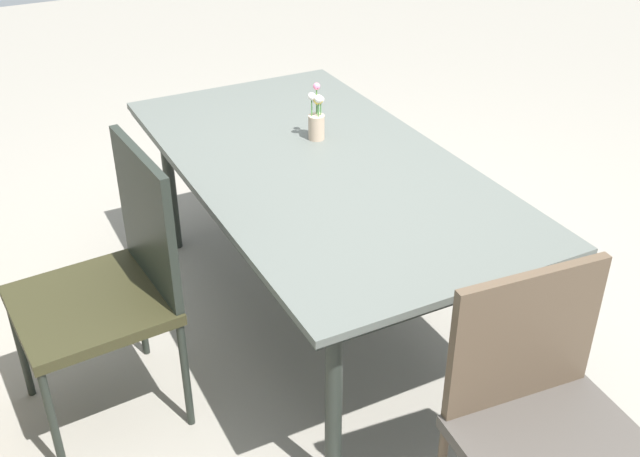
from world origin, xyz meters
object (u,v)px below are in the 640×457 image
object	(u,v)px
chair_end_left	(549,421)
dining_table	(320,175)
chair_far_side	(113,277)
flower_vase	(317,119)

from	to	relation	value
chair_end_left	dining_table	bearing A→B (deg)	-84.77
dining_table	chair_end_left	bearing A→B (deg)	-179.70
dining_table	chair_far_side	xyz separation A→B (m)	(-0.14, 0.86, -0.12)
dining_table	chair_far_side	world-z (taller)	chair_far_side
chair_end_left	flower_vase	size ratio (longest dim) A/B	3.99
chair_far_side	flower_vase	distance (m)	1.04
dining_table	chair_far_side	bearing A→B (deg)	98.92
chair_end_left	chair_far_side	distance (m)	1.47
flower_vase	dining_table	bearing A→B (deg)	156.22
dining_table	flower_vase	world-z (taller)	flower_vase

